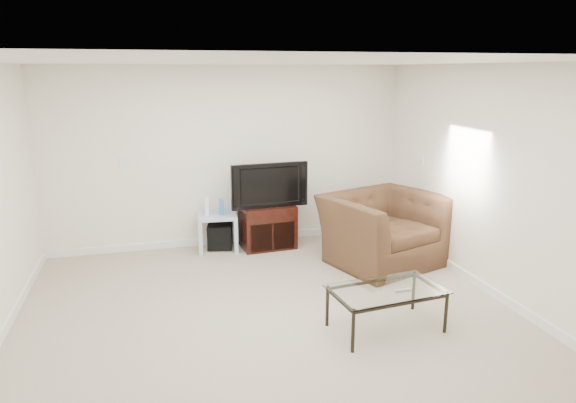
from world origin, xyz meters
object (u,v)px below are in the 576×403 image
object	(u,v)px
tv_stand	(267,226)
side_table	(218,231)
television	(268,184)
coffee_table	(386,309)
recliner	(384,218)
subwoofer	(220,236)

from	to	relation	value
tv_stand	side_table	xyz separation A→B (m)	(-0.69, 0.10, -0.05)
television	side_table	bearing A→B (deg)	166.11
television	coffee_table	distance (m)	2.75
recliner	subwoofer	bearing A→B (deg)	132.48
television	subwoofer	xyz separation A→B (m)	(-0.66, 0.15, -0.74)
tv_stand	recliner	bearing A→B (deg)	-41.04
side_table	subwoofer	xyz separation A→B (m)	(0.03, 0.02, -0.07)
subwoofer	coffee_table	bearing A→B (deg)	-66.19
tv_stand	subwoofer	size ratio (longest dim) A/B	2.19
tv_stand	television	bearing A→B (deg)	-90.00
side_table	subwoofer	distance (m)	0.08
television	side_table	distance (m)	0.97
side_table	subwoofer	bearing A→B (deg)	28.51
tv_stand	recliner	distance (m)	1.65
subwoofer	recliner	bearing A→B (deg)	-29.35
tv_stand	television	distance (m)	0.61
television	subwoofer	bearing A→B (deg)	164.07
side_table	recliner	bearing A→B (deg)	-28.53
side_table	television	bearing A→B (deg)	-10.47
recliner	side_table	bearing A→B (deg)	133.30
side_table	recliner	xyz separation A→B (m)	(1.99, -1.08, 0.34)
side_table	coffee_table	size ratio (longest dim) A/B	0.50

